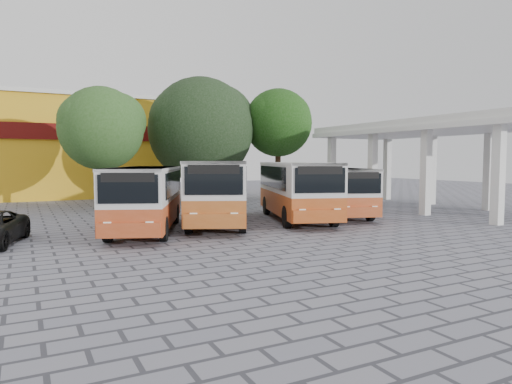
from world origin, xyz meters
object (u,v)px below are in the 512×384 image
bus_centre_left (218,188)px  bus_far_right (337,188)px  bus_centre_right (297,187)px  bus_far_left (146,195)px

bus_centre_left → bus_far_right: size_ratio=1.16×
bus_centre_left → bus_far_right: bearing=25.0°
bus_centre_left → bus_centre_right: bearing=18.6°
bus_centre_left → bus_centre_right: (4.17, -0.41, -0.05)m
bus_centre_left → bus_centre_right: bus_centre_left is taller
bus_far_left → bus_centre_right: size_ratio=0.94×
bus_far_right → bus_centre_right: bearing=-150.8°
bus_centre_left → bus_far_right: bus_centre_left is taller
bus_centre_left → bus_centre_right: 4.20m
bus_centre_left → bus_far_right: (7.09, 0.08, -0.23)m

